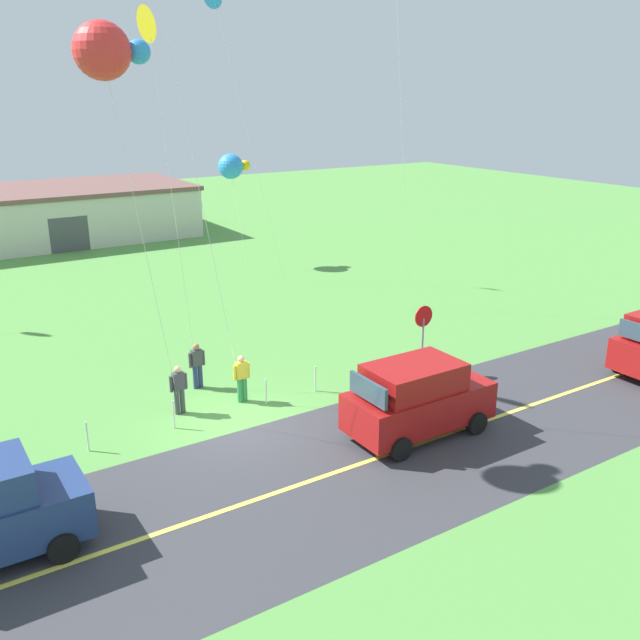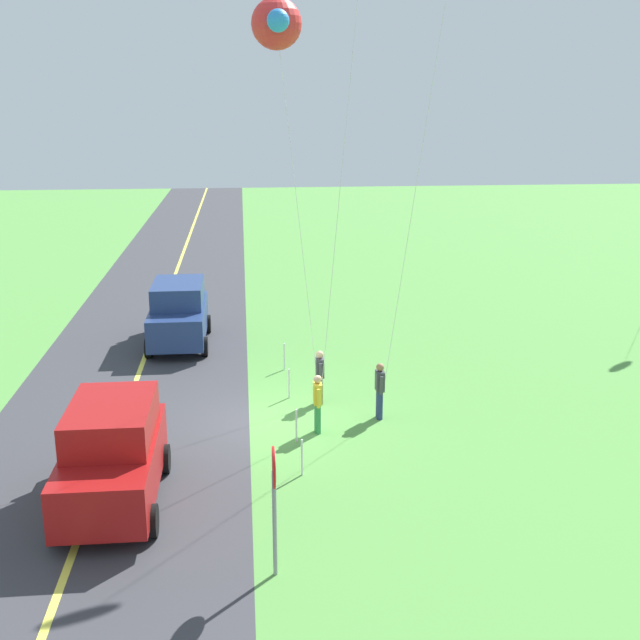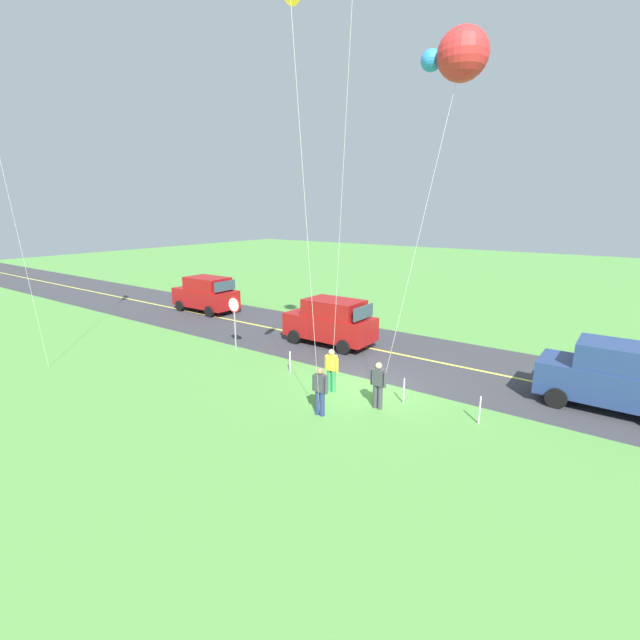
% 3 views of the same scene
% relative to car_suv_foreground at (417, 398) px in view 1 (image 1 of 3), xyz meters
% --- Properties ---
extents(ground_plane, '(120.00, 120.00, 0.10)m').
position_rel_car_suv_foreground_xyz_m(ground_plane, '(-4.09, 3.46, -1.20)').
color(ground_plane, '#549342').
extents(asphalt_road, '(120.00, 7.00, 0.00)m').
position_rel_car_suv_foreground_xyz_m(asphalt_road, '(-4.09, -0.54, -1.15)').
color(asphalt_road, '#38383D').
rests_on(asphalt_road, ground).
extents(road_centre_stripe, '(120.00, 0.16, 0.00)m').
position_rel_car_suv_foreground_xyz_m(road_centre_stripe, '(-4.09, -0.54, -1.15)').
color(road_centre_stripe, '#E5E04C').
rests_on(road_centre_stripe, asphalt_road).
extents(car_suv_foreground, '(4.40, 2.12, 2.24)m').
position_rel_car_suv_foreground_xyz_m(car_suv_foreground, '(0.00, 0.00, 0.00)').
color(car_suv_foreground, maroon).
rests_on(car_suv_foreground, ground).
extents(stop_sign, '(0.76, 0.08, 2.56)m').
position_rel_car_suv_foreground_xyz_m(stop_sign, '(3.08, 3.37, 0.65)').
color(stop_sign, gray).
rests_on(stop_sign, ground).
extents(person_adult_near, '(0.58, 0.22, 1.60)m').
position_rel_car_suv_foreground_xyz_m(person_adult_near, '(-3.30, 4.76, -0.29)').
color(person_adult_near, '#338C4C').
rests_on(person_adult_near, ground).
extents(person_adult_companion, '(0.58, 0.22, 1.60)m').
position_rel_car_suv_foreground_xyz_m(person_adult_companion, '(-5.34, 5.03, -0.29)').
color(person_adult_companion, '#3F3F47').
rests_on(person_adult_companion, ground).
extents(person_child_watcher, '(0.58, 0.22, 1.60)m').
position_rel_car_suv_foreground_xyz_m(person_child_watcher, '(-4.09, 6.55, -0.29)').
color(person_child_watcher, navy).
rests_on(person_child_watcher, ground).
extents(kite_blue_mid, '(2.40, 1.74, 11.22)m').
position_rel_car_suv_foreground_xyz_m(kite_blue_mid, '(-6.97, 4.00, 9.36)').
color(kite_blue_mid, silver).
rests_on(kite_blue_mid, ground).
extents(kite_yellow_high, '(0.54, 2.15, 12.11)m').
position_rel_car_suv_foreground_xyz_m(kite_yellow_high, '(-4.35, 8.12, 10.35)').
color(kite_yellow_high, silver).
rests_on(kite_yellow_high, ground).
extents(kite_green_far, '(1.90, 3.62, 6.35)m').
position_rel_car_suv_foreground_xyz_m(kite_green_far, '(4.77, 21.85, 4.49)').
color(kite_green_far, silver).
rests_on(kite_green_far, ground).
extents(warehouse_distant, '(18.36, 10.20, 3.50)m').
position_rel_car_suv_foreground_xyz_m(warehouse_distant, '(-2.49, 35.49, 0.60)').
color(warehouse_distant, beige).
rests_on(warehouse_distant, ground).
extents(fence_post_0, '(0.05, 0.05, 0.90)m').
position_rel_car_suv_foreground_xyz_m(fence_post_0, '(-8.40, 4.16, -0.70)').
color(fence_post_0, silver).
rests_on(fence_post_0, ground).
extents(fence_post_1, '(0.05, 0.05, 0.90)m').
position_rel_car_suv_foreground_xyz_m(fence_post_1, '(-5.87, 4.16, -0.70)').
color(fence_post_1, silver).
rests_on(fence_post_1, ground).
extents(fence_post_2, '(0.05, 0.05, 0.90)m').
position_rel_car_suv_foreground_xyz_m(fence_post_2, '(-2.75, 4.16, -0.70)').
color(fence_post_2, silver).
rests_on(fence_post_2, ground).
extents(fence_post_3, '(0.05, 0.05, 0.90)m').
position_rel_car_suv_foreground_xyz_m(fence_post_3, '(-0.87, 4.16, -0.70)').
color(fence_post_3, silver).
rests_on(fence_post_3, ground).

